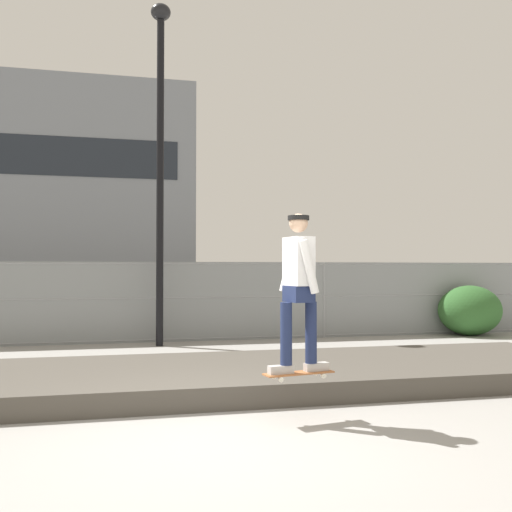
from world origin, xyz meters
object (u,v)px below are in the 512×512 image
parked_car_mid (242,298)px  skater (299,282)px  parked_car_near (22,301)px  shrub_center (470,310)px  skateboard (299,373)px  street_lamp (160,135)px

parked_car_mid → skater: bearing=-97.8°
skater → parked_car_mid: (1.39, 10.18, -0.70)m
parked_car_near → skater: bearing=-65.0°
skater → shrub_center: 9.46m
parked_car_near → skateboard: bearing=-65.0°
skateboard → skater: bearing=-90.0°
parked_car_near → parked_car_mid: size_ratio=0.98×
skater → parked_car_mid: bearing=82.2°
skater → parked_car_near: skater is taller
parked_car_near → shrub_center: (11.22, -3.19, -0.20)m
parked_car_mid → parked_car_near: bearing=-177.3°
skateboard → parked_car_near: 10.91m
street_lamp → parked_car_near: 6.15m
street_lamp → parked_car_near: size_ratio=1.71×
street_lamp → shrub_center: 8.77m
skateboard → skater: skater is taller
skater → street_lamp: size_ratio=0.23×
skateboard → street_lamp: street_lamp is taller
skater → street_lamp: 7.29m
parked_car_mid → shrub_center: (5.22, -3.48, -0.20)m
street_lamp → shrub_center: size_ratio=4.62×
skater → shrub_center: size_ratio=1.07×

